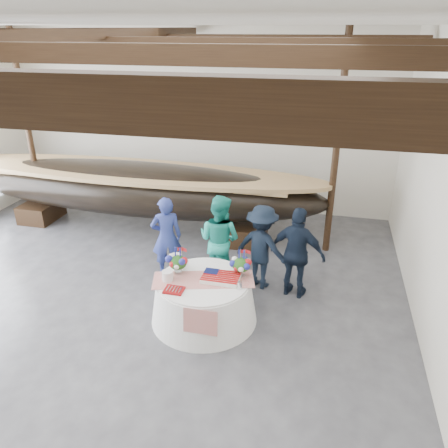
# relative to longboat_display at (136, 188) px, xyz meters

# --- Properties ---
(floor) EXTENTS (10.00, 12.00, 0.01)m
(floor) POSITION_rel_longboat_display_xyz_m (0.90, -4.00, -1.06)
(floor) COLOR #3D3D42
(floor) RESTS_ON ground
(wall_back) EXTENTS (10.00, 0.02, 4.50)m
(wall_back) POSITION_rel_longboat_display_xyz_m (0.90, 2.00, 1.19)
(wall_back) COLOR silver
(wall_back) RESTS_ON ground
(ceiling) EXTENTS (10.00, 12.00, 0.01)m
(ceiling) POSITION_rel_longboat_display_xyz_m (0.90, -4.00, 3.44)
(ceiling) COLOR white
(ceiling) RESTS_ON wall_back
(pavilion_structure) EXTENTS (9.80, 11.76, 4.50)m
(pavilion_structure) POSITION_rel_longboat_display_xyz_m (0.90, -3.29, 2.94)
(pavilion_structure) COLOR black
(pavilion_structure) RESTS_ON ground
(longboat_display) EXTENTS (8.85, 1.77, 1.66)m
(longboat_display) POSITION_rel_longboat_display_xyz_m (0.00, 0.00, 0.00)
(longboat_display) COLOR black
(longboat_display) RESTS_ON ground
(banquet_table) EXTENTS (1.75, 1.75, 0.75)m
(banquet_table) POSITION_rel_longboat_display_xyz_m (2.50, -3.02, -0.68)
(banquet_table) COLOR white
(banquet_table) RESTS_ON ground
(tabletop_items) EXTENTS (1.71, 1.02, 0.40)m
(tabletop_items) POSITION_rel_longboat_display_xyz_m (2.51, -2.88, -0.16)
(tabletop_items) COLOR #B31911
(tabletop_items) RESTS_ON banquet_table
(guest_woman_blue) EXTENTS (0.70, 0.60, 1.61)m
(guest_woman_blue) POSITION_rel_longboat_display_xyz_m (1.40, -1.78, -0.25)
(guest_woman_blue) COLOR navy
(guest_woman_blue) RESTS_ON ground
(guest_woman_teal) EXTENTS (1.01, 0.89, 1.74)m
(guest_woman_teal) POSITION_rel_longboat_display_xyz_m (2.45, -1.78, -0.19)
(guest_woman_teal) COLOR teal
(guest_woman_teal) RESTS_ON ground
(guest_man_left) EXTENTS (1.18, 0.90, 1.61)m
(guest_man_left) POSITION_rel_longboat_display_xyz_m (3.24, -1.77, -0.25)
(guest_man_left) COLOR black
(guest_man_left) RESTS_ON ground
(guest_man_right) EXTENTS (1.07, 0.65, 1.70)m
(guest_man_right) POSITION_rel_longboat_display_xyz_m (3.90, -1.94, -0.21)
(guest_man_right) COLOR black
(guest_man_right) RESTS_ON ground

